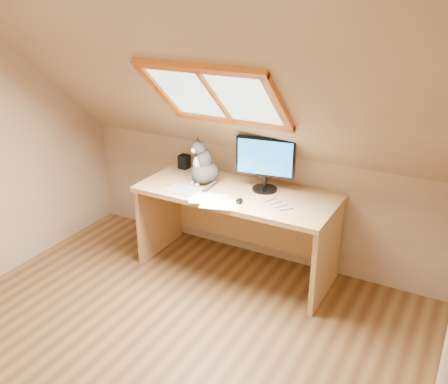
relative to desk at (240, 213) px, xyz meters
The scene contains 10 objects.
ground 1.55m from the desk, 90.05° to the right, with size 3.50×3.50×0.00m, color brown.
room_shell 1.79m from the desk, 90.05° to the right, with size 3.52×3.52×2.41m.
desk is the anchor object (origin of this frame).
monitor 0.53m from the desk, 14.10° to the left, with size 0.49×0.21×0.45m.
cat 0.50m from the desk, behind, with size 0.32×0.34×0.42m.
desk_speaker 0.76m from the desk, 165.22° to the left, with size 0.09×0.09×0.13m, color black.
graphics_tablet 0.54m from the desk, 144.68° to the right, with size 0.26×0.18×0.01m, color #B2B2B7.
mouse 0.39m from the desk, 65.33° to the right, with size 0.06×0.10×0.03m, color black.
papers 0.41m from the desk, 101.86° to the right, with size 0.35×0.30×0.01m.
cables 0.44m from the desk, 30.60° to the right, with size 0.51×0.26×0.01m.
Camera 1 is at (1.74, -2.02, 2.37)m, focal length 40.00 mm.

